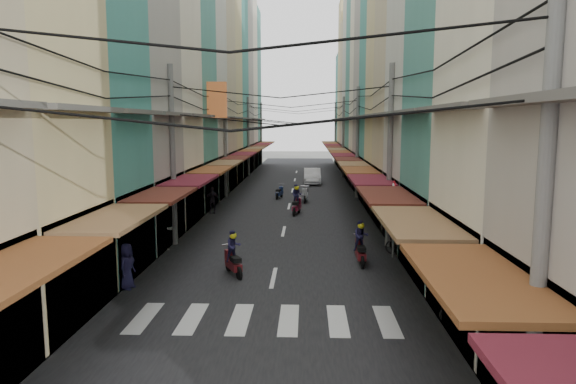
% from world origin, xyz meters
% --- Properties ---
extents(ground, '(160.00, 160.00, 0.00)m').
position_xyz_m(ground, '(0.00, 0.00, 0.00)').
color(ground, slate).
rests_on(ground, ground).
extents(road, '(10.00, 80.00, 0.02)m').
position_xyz_m(road, '(0.00, 20.00, 0.01)').
color(road, black).
rests_on(road, ground).
extents(sidewalk_left, '(3.00, 80.00, 0.06)m').
position_xyz_m(sidewalk_left, '(-6.50, 20.00, 0.03)').
color(sidewalk_left, gray).
rests_on(sidewalk_left, ground).
extents(sidewalk_right, '(3.00, 80.00, 0.06)m').
position_xyz_m(sidewalk_right, '(6.50, 20.00, 0.03)').
color(sidewalk_right, gray).
rests_on(sidewalk_right, ground).
extents(crosswalk, '(7.55, 2.40, 0.01)m').
position_xyz_m(crosswalk, '(-0.00, -6.00, 0.03)').
color(crosswalk, silver).
rests_on(crosswalk, ground).
extents(building_row_left, '(7.80, 67.67, 23.70)m').
position_xyz_m(building_row_left, '(-7.92, 16.56, 9.78)').
color(building_row_left, beige).
rests_on(building_row_left, ground).
extents(building_row_right, '(7.80, 68.98, 22.59)m').
position_xyz_m(building_row_right, '(7.92, 16.45, 9.41)').
color(building_row_right, teal).
rests_on(building_row_right, ground).
extents(utility_poles, '(10.20, 66.13, 8.20)m').
position_xyz_m(utility_poles, '(0.00, 15.01, 6.59)').
color(utility_poles, slate).
rests_on(utility_poles, ground).
extents(white_car, '(5.04, 2.02, 1.77)m').
position_xyz_m(white_car, '(1.67, 26.84, 0.00)').
color(white_car, white).
rests_on(white_car, ground).
extents(bicycle, '(1.87, 1.07, 1.21)m').
position_xyz_m(bicycle, '(5.50, 1.43, 0.00)').
color(bicycle, black).
rests_on(bicycle, ground).
extents(moving_scooters, '(5.35, 20.96, 1.84)m').
position_xyz_m(moving_scooters, '(0.76, 7.09, 0.53)').
color(moving_scooters, black).
rests_on(moving_scooters, ground).
extents(parked_scooters, '(12.49, 14.93, 0.98)m').
position_xyz_m(parked_scooters, '(4.11, -4.31, 0.46)').
color(parked_scooters, black).
rests_on(parked_scooters, ground).
extents(pedestrians, '(12.65, 22.58, 2.11)m').
position_xyz_m(pedestrians, '(-4.07, 3.30, 1.02)').
color(pedestrians, black).
rests_on(pedestrians, ground).
extents(market_umbrella, '(2.28, 2.28, 2.40)m').
position_xyz_m(market_umbrella, '(6.68, -7.56, 2.11)').
color(market_umbrella, '#B2B2B7').
rests_on(market_umbrella, ground).
extents(traffic_sign, '(0.10, 0.71, 3.26)m').
position_xyz_m(traffic_sign, '(4.78, 1.00, 2.41)').
color(traffic_sign, slate).
rests_on(traffic_sign, ground).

